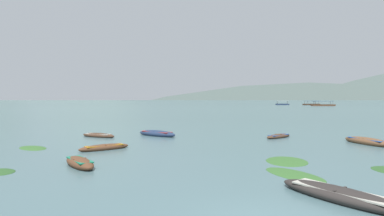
{
  "coord_description": "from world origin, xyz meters",
  "views": [
    {
      "loc": [
        -1.88,
        -7.35,
        3.34
      ],
      "look_at": [
        -2.5,
        54.7,
        1.49
      ],
      "focal_mm": 28.05,
      "sensor_mm": 36.0,
      "label": 1
    }
  ],
  "objects_px": {
    "rowboat_5": "(98,135)",
    "rowboat_1": "(157,134)",
    "rowboat_0": "(367,141)",
    "ferry_1": "(282,104)",
    "rowboat_3": "(278,136)",
    "rowboat_6": "(104,147)",
    "rowboat_7": "(80,163)",
    "ferry_0": "(311,104)",
    "ferry_2": "(323,105)",
    "rowboat_2": "(340,195)"
  },
  "relations": [
    {
      "from": "rowboat_5",
      "to": "rowboat_1",
      "type": "bearing_deg",
      "value": 10.06
    },
    {
      "from": "rowboat_0",
      "to": "ferry_1",
      "type": "height_order",
      "value": "ferry_1"
    },
    {
      "from": "rowboat_1",
      "to": "rowboat_3",
      "type": "relative_size",
      "value": 1.38
    },
    {
      "from": "rowboat_6",
      "to": "rowboat_7",
      "type": "relative_size",
      "value": 1.09
    },
    {
      "from": "ferry_0",
      "to": "rowboat_3",
      "type": "bearing_deg",
      "value": -112.15
    },
    {
      "from": "rowboat_0",
      "to": "rowboat_7",
      "type": "distance_m",
      "value": 19.98
    },
    {
      "from": "rowboat_3",
      "to": "rowboat_6",
      "type": "bearing_deg",
      "value": -154.6
    },
    {
      "from": "rowboat_0",
      "to": "rowboat_6",
      "type": "bearing_deg",
      "value": -172.0
    },
    {
      "from": "rowboat_1",
      "to": "ferry_0",
      "type": "distance_m",
      "value": 157.81
    },
    {
      "from": "rowboat_0",
      "to": "ferry_0",
      "type": "distance_m",
      "value": 155.99
    },
    {
      "from": "rowboat_7",
      "to": "rowboat_1",
      "type": "bearing_deg",
      "value": 79.57
    },
    {
      "from": "rowboat_7",
      "to": "ferry_0",
      "type": "distance_m",
      "value": 169.97
    },
    {
      "from": "rowboat_6",
      "to": "rowboat_3",
      "type": "bearing_deg",
      "value": 25.4
    },
    {
      "from": "rowboat_7",
      "to": "rowboat_0",
      "type": "bearing_deg",
      "value": 22.06
    },
    {
      "from": "rowboat_5",
      "to": "ferry_2",
      "type": "xyz_separation_m",
      "value": [
        71.72,
        122.26,
        0.31
      ]
    },
    {
      "from": "rowboat_2",
      "to": "ferry_2",
      "type": "relative_size",
      "value": 0.37
    },
    {
      "from": "rowboat_2",
      "to": "rowboat_7",
      "type": "distance_m",
      "value": 11.62
    },
    {
      "from": "rowboat_1",
      "to": "rowboat_7",
      "type": "distance_m",
      "value": 12.58
    },
    {
      "from": "rowboat_6",
      "to": "ferry_1",
      "type": "relative_size",
      "value": 0.42
    },
    {
      "from": "ferry_1",
      "to": "rowboat_5",
      "type": "bearing_deg",
      "value": -111.88
    },
    {
      "from": "rowboat_1",
      "to": "ferry_2",
      "type": "xyz_separation_m",
      "value": [
        66.66,
        121.37,
        0.25
      ]
    },
    {
      "from": "rowboat_3",
      "to": "ferry_0",
      "type": "relative_size",
      "value": 0.3
    },
    {
      "from": "rowboat_2",
      "to": "rowboat_3",
      "type": "relative_size",
      "value": 1.39
    },
    {
      "from": "rowboat_3",
      "to": "rowboat_6",
      "type": "distance_m",
      "value": 14.63
    },
    {
      "from": "rowboat_7",
      "to": "ferry_1",
      "type": "xyz_separation_m",
      "value": [
        55.89,
        157.58,
        0.28
      ]
    },
    {
      "from": "ferry_0",
      "to": "ferry_1",
      "type": "distance_m",
      "value": 15.71
    },
    {
      "from": "ferry_1",
      "to": "ferry_2",
      "type": "bearing_deg",
      "value": -61.32
    },
    {
      "from": "rowboat_1",
      "to": "ferry_1",
      "type": "distance_m",
      "value": 154.79
    },
    {
      "from": "rowboat_0",
      "to": "rowboat_3",
      "type": "height_order",
      "value": "rowboat_0"
    },
    {
      "from": "rowboat_0",
      "to": "rowboat_5",
      "type": "xyz_separation_m",
      "value": [
        -21.3,
        3.97,
        -0.05
      ]
    },
    {
      "from": "rowboat_5",
      "to": "ferry_0",
      "type": "xyz_separation_m",
      "value": [
        74.04,
        142.83,
        0.31
      ]
    },
    {
      "from": "rowboat_0",
      "to": "rowboat_2",
      "type": "distance_m",
      "value": 14.76
    },
    {
      "from": "rowboat_0",
      "to": "rowboat_1",
      "type": "bearing_deg",
      "value": 163.31
    },
    {
      "from": "rowboat_0",
      "to": "rowboat_3",
      "type": "relative_size",
      "value": 1.39
    },
    {
      "from": "rowboat_5",
      "to": "rowboat_6",
      "type": "relative_size",
      "value": 1.11
    },
    {
      "from": "rowboat_6",
      "to": "ferry_2",
      "type": "height_order",
      "value": "ferry_2"
    },
    {
      "from": "ferry_0",
      "to": "rowboat_5",
      "type": "bearing_deg",
      "value": -117.4
    },
    {
      "from": "rowboat_6",
      "to": "ferry_1",
      "type": "height_order",
      "value": "ferry_1"
    },
    {
      "from": "rowboat_1",
      "to": "ferry_2",
      "type": "relative_size",
      "value": 0.37
    },
    {
      "from": "rowboat_1",
      "to": "rowboat_6",
      "type": "distance_m",
      "value": 7.92
    },
    {
      "from": "rowboat_0",
      "to": "rowboat_3",
      "type": "xyz_separation_m",
      "value": [
        -5.55,
        3.64,
        -0.06
      ]
    },
    {
      "from": "rowboat_6",
      "to": "rowboat_7",
      "type": "bearing_deg",
      "value": -87.12
    },
    {
      "from": "rowboat_2",
      "to": "rowboat_1",
      "type": "bearing_deg",
      "value": 115.53
    },
    {
      "from": "rowboat_2",
      "to": "rowboat_6",
      "type": "xyz_separation_m",
      "value": [
        -10.78,
        9.78,
        -0.02
      ]
    },
    {
      "from": "rowboat_5",
      "to": "ferry_1",
      "type": "height_order",
      "value": "ferry_1"
    },
    {
      "from": "rowboat_7",
      "to": "rowboat_2",
      "type": "bearing_deg",
      "value": -24.98
    },
    {
      "from": "rowboat_5",
      "to": "rowboat_7",
      "type": "distance_m",
      "value": 11.81
    },
    {
      "from": "rowboat_2",
      "to": "ferry_2",
      "type": "bearing_deg",
      "value": 67.16
    },
    {
      "from": "rowboat_3",
      "to": "rowboat_7",
      "type": "bearing_deg",
      "value": -139.34
    },
    {
      "from": "rowboat_2",
      "to": "ferry_0",
      "type": "xyz_separation_m",
      "value": [
        60.73,
        159.22,
        0.28
      ]
    }
  ]
}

